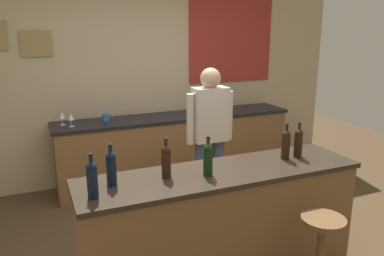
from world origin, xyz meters
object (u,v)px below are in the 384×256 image
object	(u,v)px
wine_bottle_b	(111,167)
wine_bottle_d	(208,158)
wine_bottle_a	(92,178)
wine_bottle_f	(298,142)
bartender	(210,133)
bar_stool	(321,245)
wine_glass_a	(62,116)
wine_bottle_c	(166,160)
wine_glass_b	(71,117)
coffee_mug	(106,118)
wine_bottle_e	(286,143)

from	to	relation	value
wine_bottle_b	wine_bottle_d	world-z (taller)	same
wine_bottle_a	wine_bottle_d	xyz separation A→B (m)	(0.86, 0.06, 0.00)
wine_bottle_a	wine_bottle_f	world-z (taller)	same
bartender	bar_stool	distance (m)	1.62
wine_glass_a	bar_stool	bearing A→B (deg)	-60.09
wine_bottle_c	wine_glass_b	size ratio (longest dim) A/B	1.97
bar_stool	coffee_mug	distance (m)	2.88
wine_bottle_c	wine_glass_a	world-z (taller)	wine_bottle_c
wine_bottle_b	wine_bottle_d	xyz separation A→B (m)	(0.71, -0.10, 0.00)
bartender	wine_bottle_f	world-z (taller)	bartender
wine_bottle_f	wine_glass_b	world-z (taller)	wine_bottle_f
wine_bottle_b	wine_bottle_a	bearing A→B (deg)	-134.62
wine_bottle_a	wine_bottle_b	bearing A→B (deg)	45.38
coffee_mug	bar_stool	bearing A→B (deg)	-68.67
wine_bottle_e	coffee_mug	xyz separation A→B (m)	(-1.13, 2.03, -0.11)
wine_glass_a	wine_glass_b	world-z (taller)	same
bartender	wine_glass_b	xyz separation A→B (m)	(-1.28, 1.01, 0.07)
bartender	wine_bottle_c	distance (m)	1.23
bartender	wine_bottle_a	distance (m)	1.74
wine_bottle_f	wine_glass_b	xyz separation A→B (m)	(-1.68, 1.94, -0.05)
wine_bottle_d	wine_glass_a	distance (m)	2.31
wine_bottle_b	wine_bottle_c	world-z (taller)	same
wine_bottle_a	wine_glass_a	size ratio (longest dim) A/B	1.97
wine_bottle_f	coffee_mug	world-z (taller)	wine_bottle_f
bartender	coffee_mug	world-z (taller)	bartender
wine_glass_b	wine_bottle_f	bearing A→B (deg)	-49.14
coffee_mug	wine_bottle_d	bearing A→B (deg)	-80.32
wine_bottle_d	wine_glass_b	xyz separation A→B (m)	(-0.78, 2.02, -0.05)
wine_glass_a	coffee_mug	bearing A→B (deg)	-2.85
wine_bottle_c	coffee_mug	bearing A→B (deg)	91.66
wine_bottle_f	wine_bottle_a	bearing A→B (deg)	-175.48
bartender	wine_bottle_f	size ratio (longest dim) A/B	5.29
wine_bottle_b	wine_glass_b	distance (m)	1.92
wine_bottle_b	coffee_mug	distance (m)	2.05
bartender	wine_bottle_a	xyz separation A→B (m)	(-1.37, -1.06, 0.12)
wine_bottle_f	bartender	bearing A→B (deg)	113.17
wine_bottle_d	wine_bottle_e	distance (m)	0.78
bar_stool	wine_bottle_c	xyz separation A→B (m)	(-0.97, 0.62, 0.60)
wine_glass_a	bartender	bearing A→B (deg)	-39.59
wine_bottle_b	wine_glass_a	size ratio (longest dim) A/B	1.97
bar_stool	wine_bottle_a	world-z (taller)	wine_bottle_a
wine_bottle_f	bar_stool	bearing A→B (deg)	-110.57
wine_glass_b	coffee_mug	xyz separation A→B (m)	(0.42, 0.09, -0.06)
wine_bottle_f	wine_bottle_e	bearing A→B (deg)	177.72
bartender	wine_glass_b	size ratio (longest dim) A/B	10.45
bartender	wine_bottle_d	distance (m)	1.13
wine_bottle_b	coffee_mug	world-z (taller)	wine_bottle_b
bar_stool	wine_bottle_f	size ratio (longest dim) A/B	2.22
wine_bottle_a	coffee_mug	xyz separation A→B (m)	(0.50, 2.17, -0.11)
wine_bottle_a	wine_bottle_e	size ratio (longest dim) A/B	1.00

